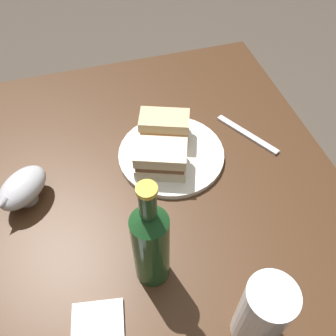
{
  "coord_description": "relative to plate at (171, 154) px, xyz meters",
  "views": [
    {
      "loc": [
        0.44,
        -0.12,
        1.43
      ],
      "look_at": [
        -0.06,
        0.02,
        0.78
      ],
      "focal_mm": 39.76,
      "sensor_mm": 36.0,
      "label": 1
    }
  ],
  "objects": [
    {
      "name": "potato_wedge_back",
      "position": [
        -0.04,
        -0.03,
        0.02
      ],
      "size": [
        0.04,
        0.05,
        0.02
      ],
      "primitive_type": "cube",
      "rotation": [
        0.0,
        0.0,
        1.19
      ],
      "color": "gold",
      "rests_on": "plate"
    },
    {
      "name": "ground_plane",
      "position": [
        0.11,
        -0.05,
        -0.76
      ],
      "size": [
        6.0,
        6.0,
        0.0
      ],
      "primitive_type": "plane",
      "color": "#4C4238"
    },
    {
      "name": "cider_bottle",
      "position": [
        0.27,
        -0.11,
        0.1
      ],
      "size": [
        0.06,
        0.06,
        0.27
      ],
      "color": "#19421E",
      "rests_on": "dining_table"
    },
    {
      "name": "potato_wedge_front",
      "position": [
        0.02,
        -0.05,
        0.01
      ],
      "size": [
        0.05,
        0.02,
        0.02
      ],
      "primitive_type": "cube",
      "rotation": [
        0.0,
        0.0,
        6.19
      ],
      "color": "#AD702D",
      "rests_on": "plate"
    },
    {
      "name": "sandwich_half_right",
      "position": [
        0.04,
        -0.04,
        0.04
      ],
      "size": [
        0.11,
        0.13,
        0.07
      ],
      "color": "beige",
      "rests_on": "plate"
    },
    {
      "name": "fork",
      "position": [
        -0.01,
        0.2,
        -0.0
      ],
      "size": [
        0.16,
        0.1,
        0.01
      ],
      "primitive_type": "cube",
      "rotation": [
        0.0,
        0.0,
        3.67
      ],
      "color": "silver",
      "rests_on": "dining_table"
    },
    {
      "name": "plate",
      "position": [
        0.0,
        0.0,
        0.0
      ],
      "size": [
        0.25,
        0.25,
        0.01
      ],
      "primitive_type": "cylinder",
      "color": "silver",
      "rests_on": "dining_table"
    },
    {
      "name": "sandwich_half_left",
      "position": [
        -0.05,
        -0.0,
        0.04
      ],
      "size": [
        0.1,
        0.13,
        0.07
      ],
      "color": "#CCB284",
      "rests_on": "plate"
    },
    {
      "name": "dining_table",
      "position": [
        0.11,
        -0.05,
        -0.38
      ],
      "size": [
        1.03,
        0.81,
        0.75
      ],
      "primitive_type": "cube",
      "color": "#422816",
      "rests_on": "ground"
    },
    {
      "name": "napkin",
      "position": [
        0.35,
        -0.23,
        -0.0
      ],
      "size": [
        0.12,
        0.11,
        0.01
      ],
      "primitive_type": "cube",
      "rotation": [
        0.0,
        0.0,
        -0.16
      ],
      "color": "white",
      "rests_on": "dining_table"
    },
    {
      "name": "potato_wedge_middle",
      "position": [
        -0.01,
        -0.06,
        0.01
      ],
      "size": [
        0.03,
        0.05,
        0.02
      ],
      "primitive_type": "cube",
      "rotation": [
        0.0,
        0.0,
        4.84
      ],
      "color": "gold",
      "rests_on": "plate"
    },
    {
      "name": "pint_glass",
      "position": [
        0.42,
        0.02,
        0.07
      ],
      "size": [
        0.08,
        0.08,
        0.17
      ],
      "color": "white",
      "rests_on": "dining_table"
    },
    {
      "name": "gravy_boat",
      "position": [
        0.03,
        -0.34,
        0.04
      ],
      "size": [
        0.14,
        0.14,
        0.07
      ],
      "color": "#B7B7BC",
      "rests_on": "dining_table"
    }
  ]
}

